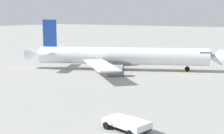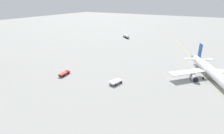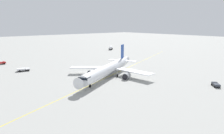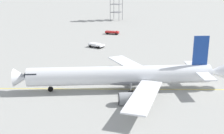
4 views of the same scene
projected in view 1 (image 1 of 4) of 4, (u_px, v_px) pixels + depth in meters
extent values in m
plane|color=#9E9E99|center=(128.00, 70.00, 72.98)|extent=(600.00, 600.00, 0.00)
cylinder|color=white|center=(122.00, 56.00, 72.89)|extent=(20.69, 35.83, 3.84)
cone|color=white|center=(215.00, 57.00, 70.36)|extent=(4.61, 4.32, 3.65)
cone|color=white|center=(35.00, 53.00, 75.40)|extent=(4.72, 5.04, 3.26)
cube|color=black|center=(205.00, 53.00, 70.50)|extent=(4.00, 3.62, 0.70)
ellipsoid|color=slate|center=(114.00, 60.00, 73.29)|extent=(9.30, 13.84, 2.11)
cube|color=#193D93|center=(50.00, 33.00, 74.19)|extent=(1.66, 2.96, 6.20)
cube|color=white|center=(55.00, 50.00, 78.50)|extent=(6.45, 4.99, 0.20)
cube|color=white|center=(45.00, 53.00, 71.21)|extent=(6.45, 4.99, 0.20)
cube|color=white|center=(113.00, 54.00, 83.05)|extent=(16.15, 5.53, 0.28)
cube|color=white|center=(101.00, 65.00, 63.76)|extent=(13.59, 14.67, 0.28)
cylinder|color=gray|center=(122.00, 61.00, 80.64)|extent=(3.78, 4.11, 2.56)
cylinder|color=black|center=(129.00, 61.00, 80.43)|extent=(2.01, 1.12, 2.17)
cylinder|color=gray|center=(115.00, 71.00, 66.01)|extent=(3.78, 4.11, 2.56)
cylinder|color=black|center=(123.00, 71.00, 65.80)|extent=(2.01, 1.12, 2.17)
cylinder|color=#9EA0A5|center=(187.00, 64.00, 71.35)|extent=(0.20, 0.20, 2.04)
cylinder|color=black|center=(187.00, 69.00, 71.51)|extent=(0.76, 1.12, 1.10)
cylinder|color=#9EA0A5|center=(116.00, 61.00, 76.64)|extent=(0.20, 0.20, 2.04)
cylinder|color=black|center=(116.00, 65.00, 76.80)|extent=(0.76, 1.12, 1.10)
cylinder|color=#9EA0A5|center=(112.00, 65.00, 70.14)|extent=(0.20, 0.20, 2.04)
cylinder|color=black|center=(112.00, 70.00, 70.30)|extent=(0.76, 1.12, 1.10)
cube|color=#232326|center=(125.00, 50.00, 111.35)|extent=(3.74, 3.84, 0.20)
cube|color=#2D333D|center=(121.00, 49.00, 111.06)|extent=(2.04, 2.02, 0.70)
cube|color=black|center=(120.00, 49.00, 110.97)|extent=(1.09, 1.03, 0.39)
cube|color=#2D333D|center=(127.00, 49.00, 111.40)|extent=(2.98, 3.01, 0.60)
cylinder|color=black|center=(122.00, 51.00, 110.32)|extent=(0.64, 0.66, 0.64)
cylinder|color=black|center=(121.00, 50.00, 111.97)|extent=(0.64, 0.66, 0.64)
cylinder|color=black|center=(129.00, 51.00, 110.74)|extent=(0.64, 0.66, 0.64)
cylinder|color=black|center=(128.00, 50.00, 112.39)|extent=(0.64, 0.66, 0.64)
cube|color=#232326|center=(126.00, 126.00, 34.61)|extent=(3.18, 5.53, 0.20)
cube|color=white|center=(115.00, 119.00, 35.84)|extent=(2.79, 2.05, 0.55)
cube|color=black|center=(110.00, 117.00, 36.31)|extent=(2.09, 0.52, 0.31)
cube|color=white|center=(132.00, 124.00, 33.91)|extent=(3.18, 3.89, 0.70)
cylinder|color=black|center=(106.00, 126.00, 35.05)|extent=(0.44, 0.84, 0.80)
cylinder|color=black|center=(122.00, 120.00, 36.78)|extent=(0.44, 0.84, 0.80)
cylinder|color=black|center=(130.00, 134.00, 32.57)|extent=(0.44, 0.84, 0.80)
cylinder|color=black|center=(146.00, 128.00, 34.30)|extent=(0.44, 0.84, 0.80)
cube|color=yellow|center=(137.00, 71.00, 72.35)|extent=(68.43, 168.17, 0.01)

